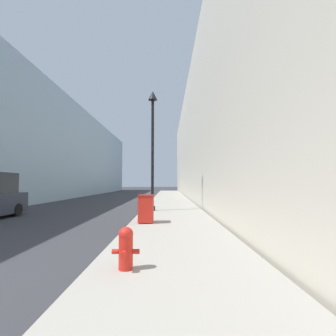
# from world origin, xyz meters

# --- Properties ---
(sidewalk_right) EXTENTS (3.47, 60.00, 0.15)m
(sidewalk_right) POSITION_xyz_m (5.86, 18.00, 0.07)
(sidewalk_right) COLOR #9E998E
(sidewalk_right) RESTS_ON ground
(building_left_glass) EXTENTS (12.00, 60.00, 10.77)m
(building_left_glass) POSITION_xyz_m (-10.70, 26.00, 5.38)
(building_left_glass) COLOR #849EB2
(building_left_glass) RESTS_ON ground
(building_right_stone) EXTENTS (12.00, 60.00, 12.64)m
(building_right_stone) POSITION_xyz_m (13.70, 26.00, 6.32)
(building_right_stone) COLOR beige
(building_right_stone) RESTS_ON ground
(fire_hydrant) EXTENTS (0.50, 0.38, 0.76)m
(fire_hydrant) POSITION_xyz_m (4.86, 2.10, 0.55)
(fire_hydrant) COLOR red
(fire_hydrant) RESTS_ON sidewalk_right
(trash_bin) EXTENTS (0.59, 0.72, 1.09)m
(trash_bin) POSITION_xyz_m (4.76, 7.63, 0.71)
(trash_bin) COLOR red
(trash_bin) RESTS_ON sidewalk_right
(lamppost) EXTENTS (0.52, 0.52, 6.82)m
(lamppost) POSITION_xyz_m (4.75, 12.04, 4.56)
(lamppost) COLOR black
(lamppost) RESTS_ON sidewalk_right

